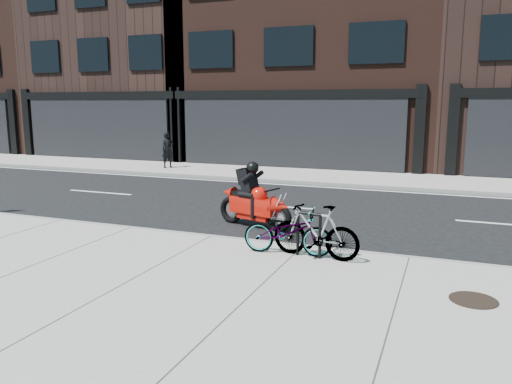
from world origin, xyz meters
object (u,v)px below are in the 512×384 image
at_px(bicycle_rear, 316,231).
at_px(manhole_cover, 473,300).
at_px(bike_rack, 309,231).
at_px(motorcycle, 257,201).
at_px(bicycle_front, 288,231).
at_px(pedestrian, 168,150).

xyz_separation_m(bicycle_rear, manhole_cover, (2.59, -1.12, -0.48)).
distance_m(bike_rack, motorcycle, 2.80).
bearing_deg(manhole_cover, bike_rack, 157.32).
height_order(bike_rack, bicycle_rear, bicycle_rear).
bearing_deg(bicycle_front, manhole_cover, -114.64).
bearing_deg(motorcycle, bicycle_front, -39.85).
bearing_deg(bike_rack, pedestrian, 131.89).
distance_m(bike_rack, pedestrian, 13.52).
xyz_separation_m(bike_rack, pedestrian, (-9.02, 10.06, 0.29)).
height_order(bike_rack, motorcycle, motorcycle).
bearing_deg(pedestrian, motorcycle, -104.78).
bearing_deg(pedestrian, bicycle_front, -106.41).
relative_size(bicycle_front, manhole_cover, 2.51).
relative_size(bike_rack, bicycle_rear, 0.50).
relative_size(bike_rack, pedestrian, 0.53).
distance_m(bicycle_front, pedestrian, 13.26).
relative_size(bike_rack, bicycle_front, 0.50).
bearing_deg(bicycle_front, bicycle_rear, -96.16).
xyz_separation_m(bicycle_rear, pedestrian, (-9.15, 10.08, 0.28)).
distance_m(bike_rack, manhole_cover, 2.99).
distance_m(bicycle_rear, pedestrian, 13.62).
distance_m(motorcycle, manhole_cover, 5.62).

